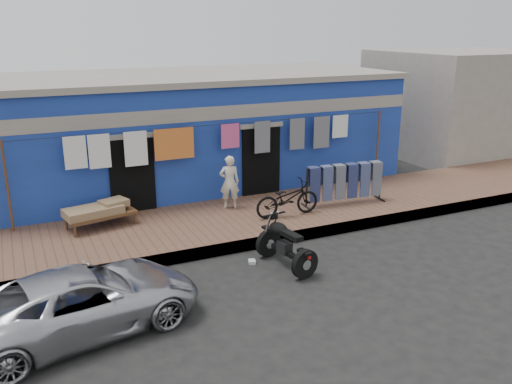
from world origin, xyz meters
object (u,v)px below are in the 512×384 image
(bicycle, at_px, (287,195))
(motorcycle, at_px, (286,243))
(charpoy, at_px, (101,215))
(car, at_px, (83,300))
(seated_person, at_px, (229,182))
(jeans_rack, at_px, (344,183))

(bicycle, xyz_separation_m, motorcycle, (-1.15, -2.10, -0.27))
(charpoy, bearing_deg, car, -103.42)
(seated_person, distance_m, bicycle, 1.55)
(jeans_rack, bearing_deg, charpoy, 171.41)
(car, relative_size, bicycle, 2.32)
(seated_person, relative_size, motorcycle, 0.83)
(car, distance_m, seated_person, 5.78)
(car, relative_size, seated_person, 2.80)
(seated_person, height_order, charpoy, seated_person)
(seated_person, xyz_separation_m, jeans_rack, (2.83, -0.91, -0.14))
(motorcycle, distance_m, jeans_rack, 3.77)
(car, height_order, jeans_rack, jeans_rack)
(charpoy, bearing_deg, jeans_rack, -8.59)
(motorcycle, bearing_deg, charpoy, 125.49)
(car, xyz_separation_m, bicycle, (5.19, 2.86, 0.24))
(seated_person, bearing_deg, car, 62.09)
(bicycle, height_order, charpoy, bicycle)
(car, height_order, seated_person, seated_person)
(seated_person, xyz_separation_m, motorcycle, (-0.11, -3.25, -0.42))
(car, bearing_deg, charpoy, -24.38)
(seated_person, relative_size, jeans_rack, 0.60)
(bicycle, distance_m, motorcycle, 2.41)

